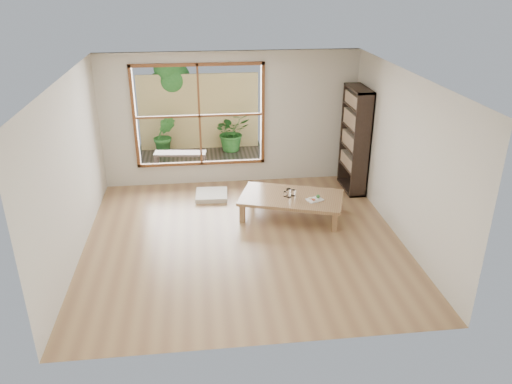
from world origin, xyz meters
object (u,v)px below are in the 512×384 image
at_px(low_table, 291,199).
at_px(food_tray, 315,199).
at_px(bookshelf, 355,140).
at_px(garden_bench, 180,155).

relative_size(low_table, food_tray, 6.24).
relative_size(bookshelf, food_tray, 6.37).
xyz_separation_m(bookshelf, food_tray, (-1.03, -1.26, -0.60)).
xyz_separation_m(low_table, bookshelf, (1.40, 1.06, 0.67)).
bearing_deg(bookshelf, garden_bench, 156.33).
bearing_deg(garden_bench, bookshelf, -17.21).
bearing_deg(bookshelf, food_tray, -129.41).
relative_size(bookshelf, garden_bench, 1.76).
xyz_separation_m(bookshelf, garden_bench, (-3.37, 1.48, -0.69)).
height_order(low_table, food_tray, food_tray).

